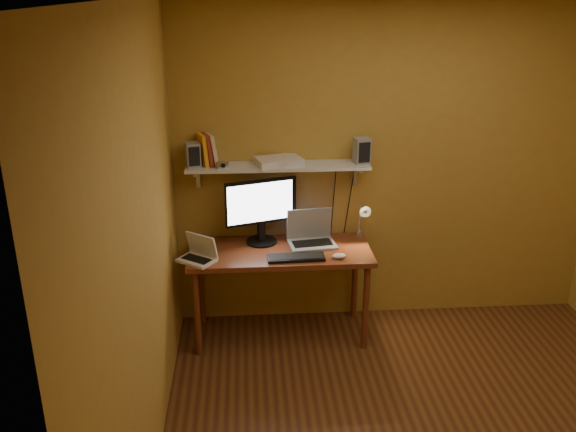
{
  "coord_description": "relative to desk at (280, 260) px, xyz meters",
  "views": [
    {
      "loc": [
        -1.13,
        -3.0,
        2.66
      ],
      "look_at": [
        -0.83,
        1.18,
        1.06
      ],
      "focal_mm": 38.0,
      "sensor_mm": 36.0,
      "label": 1
    }
  ],
  "objects": [
    {
      "name": "keyboard",
      "position": [
        0.11,
        -0.18,
        0.1
      ],
      "size": [
        0.43,
        0.15,
        0.02
      ],
      "primitive_type": "cube",
      "rotation": [
        0.0,
        0.0,
        0.03
      ],
      "color": "black",
      "rests_on": "desk"
    },
    {
      "name": "books",
      "position": [
        -0.53,
        0.22,
        0.83
      ],
      "size": [
        0.17,
        0.17,
        0.24
      ],
      "color": "orange",
      "rests_on": "wall_shelf"
    },
    {
      "name": "desk_lamp",
      "position": [
        0.66,
        0.13,
        0.29
      ],
      "size": [
        0.09,
        0.23,
        0.38
      ],
      "color": "silver",
      "rests_on": "desk"
    },
    {
      "name": "desk",
      "position": [
        0.0,
        0.0,
        0.0
      ],
      "size": [
        1.4,
        0.6,
        0.75
      ],
      "color": "maroon",
      "rests_on": "ground"
    },
    {
      "name": "shelf_camera",
      "position": [
        -0.42,
        0.12,
        0.74
      ],
      "size": [
        0.1,
        0.06,
        0.06
      ],
      "color": "silver",
      "rests_on": "wall_shelf"
    },
    {
      "name": "speaker_right",
      "position": [
        0.64,
        0.18,
        0.81
      ],
      "size": [
        0.13,
        0.13,
        0.2
      ],
      "primitive_type": "cube",
      "rotation": [
        0.0,
        0.0,
        0.18
      ],
      "color": "gray",
      "rests_on": "wall_shelf"
    },
    {
      "name": "speaker_left",
      "position": [
        -0.64,
        0.18,
        0.8
      ],
      "size": [
        0.13,
        0.13,
        0.19
      ],
      "primitive_type": "cube",
      "rotation": [
        0.0,
        0.0,
        0.28
      ],
      "color": "gray",
      "rests_on": "wall_shelf"
    },
    {
      "name": "wall_shelf",
      "position": [
        0.0,
        0.19,
        0.69
      ],
      "size": [
        1.4,
        0.25,
        0.21
      ],
      "color": "silver",
      "rests_on": "room"
    },
    {
      "name": "netbook",
      "position": [
        -0.61,
        -0.15,
        0.14
      ],
      "size": [
        0.32,
        0.31,
        0.2
      ],
      "rotation": [
        0.0,
        0.0,
        -0.63
      ],
      "color": "silver",
      "rests_on": "desk"
    },
    {
      "name": "mouse",
      "position": [
        0.43,
        -0.19,
        0.1
      ],
      "size": [
        0.11,
        0.07,
        0.04
      ],
      "primitive_type": "ellipsoid",
      "rotation": [
        0.0,
        0.0,
        0.05
      ],
      "color": "silver",
      "rests_on": "desk"
    },
    {
      "name": "room",
      "position": [
        0.89,
        -1.28,
        0.64
      ],
      "size": [
        3.44,
        3.24,
        2.64
      ],
      "color": "brown",
      "rests_on": "ground"
    },
    {
      "name": "laptop",
      "position": [
        0.25,
        0.11,
        0.16
      ],
      "size": [
        0.39,
        0.3,
        0.27
      ],
      "rotation": [
        0.0,
        0.0,
        0.13
      ],
      "color": "gray",
      "rests_on": "desk"
    },
    {
      "name": "router",
      "position": [
        0.0,
        0.19,
        0.74
      ],
      "size": [
        0.39,
        0.31,
        0.06
      ],
      "primitive_type": "cube",
      "rotation": [
        0.0,
        0.0,
        0.3
      ],
      "color": "silver",
      "rests_on": "wall_shelf"
    },
    {
      "name": "monitor",
      "position": [
        -0.14,
        0.15,
        0.38
      ],
      "size": [
        0.56,
        0.3,
        0.52
      ],
      "rotation": [
        0.0,
        0.0,
        0.31
      ],
      "color": "black",
      "rests_on": "desk"
    }
  ]
}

